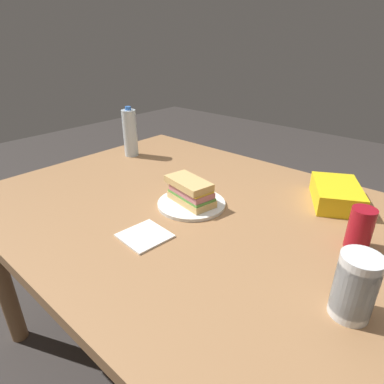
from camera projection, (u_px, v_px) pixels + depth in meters
name	position (u px, v px, depth m)	size (l,w,h in m)	color
ground_plane	(194.00, 352.00, 1.45)	(8.00, 8.00, 0.00)	#383330
dining_table	(195.00, 227.00, 1.16)	(1.51, 1.12, 0.74)	#9E7047
paper_plate	(192.00, 203.00, 1.13)	(0.24, 0.24, 0.01)	white
sandwich	(191.00, 191.00, 1.12)	(0.20, 0.12, 0.08)	#DBB26B
soda_can_red	(360.00, 229.00, 0.88)	(0.07, 0.07, 0.12)	maroon
chip_bag	(336.00, 194.00, 1.13)	(0.23, 0.15, 0.07)	yellow
water_bottle_tall	(130.00, 133.00, 1.56)	(0.07, 0.07, 0.24)	silver
plastic_cup_stack	(355.00, 286.00, 0.66)	(0.08, 0.08, 0.15)	silver
paper_napkin	(145.00, 236.00, 0.95)	(0.13, 0.13, 0.01)	white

